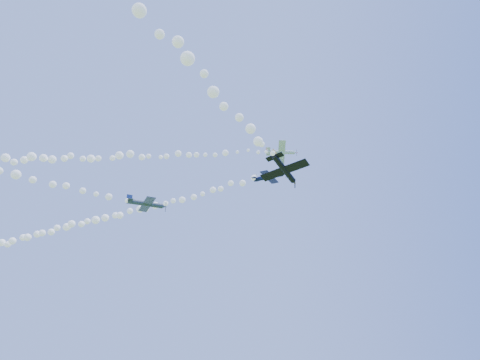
{
  "coord_description": "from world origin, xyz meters",
  "views": [
    {
      "loc": [
        3.14,
        -66.44,
        2.0
      ],
      "look_at": [
        1.87,
        -7.24,
        47.98
      ],
      "focal_mm": 30.0,
      "sensor_mm": 36.0,
      "label": 1
    }
  ],
  "objects_px": {
    "plane_white": "(281,152)",
    "plane_black": "(284,170)",
    "plane_navy": "(269,177)",
    "plane_grey": "(147,204)"
  },
  "relations": [
    {
      "from": "plane_grey",
      "to": "plane_white",
      "type": "bearing_deg",
      "value": -34.56
    },
    {
      "from": "plane_white",
      "to": "plane_navy",
      "type": "distance_m",
      "value": 5.75
    },
    {
      "from": "plane_white",
      "to": "plane_grey",
      "type": "height_order",
      "value": "plane_white"
    },
    {
      "from": "plane_navy",
      "to": "plane_grey",
      "type": "height_order",
      "value": "plane_navy"
    },
    {
      "from": "plane_grey",
      "to": "plane_black",
      "type": "xyz_separation_m",
      "value": [
        24.68,
        -23.77,
        -11.2
      ]
    },
    {
      "from": "plane_white",
      "to": "plane_black",
      "type": "xyz_separation_m",
      "value": [
        -2.05,
        -19.19,
        -20.21
      ]
    },
    {
      "from": "plane_white",
      "to": "plane_black",
      "type": "distance_m",
      "value": 27.95
    },
    {
      "from": "plane_white",
      "to": "plane_navy",
      "type": "height_order",
      "value": "plane_white"
    },
    {
      "from": "plane_navy",
      "to": "plane_black",
      "type": "bearing_deg",
      "value": -68.28
    },
    {
      "from": "plane_white",
      "to": "plane_navy",
      "type": "relative_size",
      "value": 0.91
    }
  ]
}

